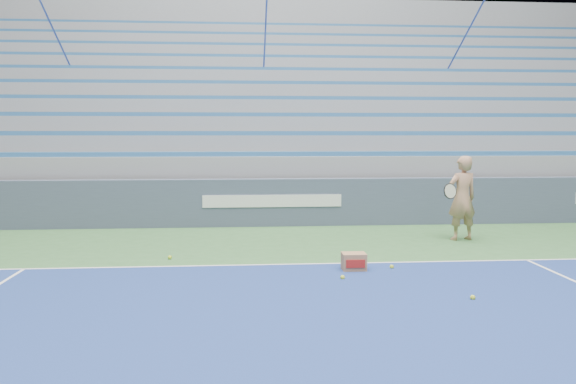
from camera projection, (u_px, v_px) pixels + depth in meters
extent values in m
cube|color=white|center=(284.00, 264.00, 9.16)|extent=(10.97, 0.05, 0.00)
cube|color=#404A61|center=(272.00, 202.00, 13.07)|extent=(30.00, 0.30, 1.10)
cube|color=white|center=(272.00, 201.00, 12.91)|extent=(3.20, 0.02, 0.28)
cube|color=gray|center=(265.00, 185.00, 17.58)|extent=(30.00, 8.50, 1.10)
cube|color=gray|center=(265.00, 159.00, 17.50)|extent=(30.00, 8.50, 0.50)
cube|color=#295E96|center=(271.00, 154.00, 13.63)|extent=(29.60, 0.42, 0.11)
cube|color=gray|center=(264.00, 143.00, 17.87)|extent=(30.00, 7.65, 0.50)
cube|color=#295E96|center=(269.00, 133.00, 14.42)|extent=(29.60, 0.42, 0.11)
cube|color=gray|center=(264.00, 127.00, 18.24)|extent=(30.00, 6.80, 0.50)
cube|color=#295E96|center=(268.00, 115.00, 15.21)|extent=(29.60, 0.42, 0.11)
cube|color=gray|center=(263.00, 113.00, 18.61)|extent=(30.00, 5.95, 0.50)
cube|color=#295E96|center=(266.00, 98.00, 16.00)|extent=(29.60, 0.42, 0.11)
cube|color=gray|center=(263.00, 98.00, 18.98)|extent=(30.00, 5.10, 0.50)
cube|color=#295E96|center=(265.00, 83.00, 16.79)|extent=(29.60, 0.42, 0.11)
cube|color=gray|center=(262.00, 84.00, 19.35)|extent=(30.00, 4.25, 0.50)
cube|color=#295E96|center=(264.00, 69.00, 17.59)|extent=(29.60, 0.42, 0.11)
cube|color=gray|center=(262.00, 71.00, 19.72)|extent=(30.00, 3.40, 0.50)
cube|color=#295E96|center=(263.00, 57.00, 18.38)|extent=(29.60, 0.42, 0.11)
cube|color=gray|center=(261.00, 58.00, 20.09)|extent=(30.00, 2.55, 0.50)
cube|color=#295E96|center=(262.00, 45.00, 19.17)|extent=(29.60, 0.42, 0.11)
cube|color=gray|center=(261.00, 46.00, 20.46)|extent=(30.00, 1.70, 0.50)
cube|color=#295E96|center=(261.00, 35.00, 19.96)|extent=(29.60, 0.42, 0.11)
cube|color=gray|center=(261.00, 34.00, 20.83)|extent=(30.00, 0.85, 0.50)
cube|color=#295E96|center=(261.00, 25.00, 20.75)|extent=(29.60, 0.42, 0.11)
cube|color=gray|center=(260.00, 95.00, 21.78)|extent=(31.00, 0.40, 7.30)
cylinder|color=#2D46A0|center=(63.00, 51.00, 16.71)|extent=(0.05, 8.53, 5.04)
cylinder|color=#2D46A0|center=(264.00, 53.00, 17.17)|extent=(0.05, 8.53, 5.04)
cylinder|color=#2D46A0|center=(455.00, 55.00, 17.63)|extent=(0.05, 8.53, 5.04)
imported|color=tan|center=(462.00, 198.00, 11.26)|extent=(0.69, 0.52, 1.70)
cylinder|color=black|center=(450.00, 195.00, 10.98)|extent=(0.12, 0.27, 0.08)
cylinder|color=beige|center=(450.00, 191.00, 10.68)|extent=(0.29, 0.16, 0.28)
torus|color=black|center=(450.00, 191.00, 10.68)|extent=(0.31, 0.18, 0.30)
cube|color=#9E704C|center=(354.00, 262.00, 8.79)|extent=(0.37, 0.28, 0.28)
cube|color=#B21E19|center=(356.00, 264.00, 8.65)|extent=(0.30, 0.01, 0.12)
sphere|color=#CEDA2C|center=(392.00, 267.00, 8.90)|extent=(0.07, 0.07, 0.07)
sphere|color=#CEDA2C|center=(170.00, 257.00, 9.59)|extent=(0.07, 0.07, 0.07)
sphere|color=#CEDA2C|center=(343.00, 277.00, 8.24)|extent=(0.07, 0.07, 0.07)
sphere|color=#CEDA2C|center=(473.00, 298.00, 7.22)|extent=(0.07, 0.07, 0.07)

